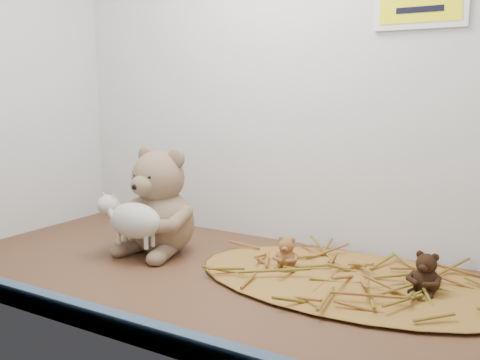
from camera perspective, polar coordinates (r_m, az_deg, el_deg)
The scene contains 7 objects.
alcove_shell at distance 108.46cm, azimuth -0.17°, elevation 14.21°, with size 120.40×60.20×90.40cm.
front_rail at distance 85.42cm, azimuth -13.71°, elevation -14.52°, with size 119.28×2.20×3.60cm, color #354966.
straw_bed at distance 105.08cm, azimuth 11.76°, elevation -10.46°, with size 62.77×36.45×1.21cm, color brown.
main_teddy at distance 120.96cm, azimuth -8.49°, elevation -2.12°, with size 19.25×20.32×23.87cm, color #8B6F55, non-canonical shape.
toy_lamb at distance 115.27cm, azimuth -11.14°, elevation -4.26°, with size 16.48×10.06×10.65cm, color beige, non-canonical shape.
mini_teddy_tan at distance 108.52cm, azimuth 4.99°, elevation -7.54°, with size 5.11×5.40×6.34cm, color brown, non-canonical shape.
mini_teddy_brown at distance 100.64cm, azimuth 19.26°, elevation -9.13°, with size 5.97×6.30×7.40cm, color black, non-canonical shape.
Camera 1 is at (55.43, -83.82, 36.39)cm, focal length 40.00 mm.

